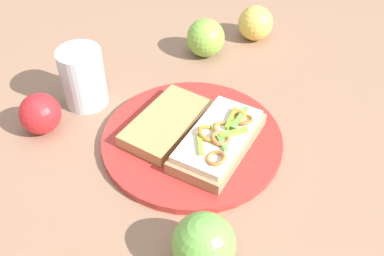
# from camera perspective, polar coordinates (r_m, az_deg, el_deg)

# --- Properties ---
(ground_plane) EXTENTS (2.00, 2.00, 0.00)m
(ground_plane) POSITION_cam_1_polar(r_m,az_deg,el_deg) (0.76, 0.00, -1.78)
(ground_plane) COLOR #926A51
(ground_plane) RESTS_ON ground
(plate) EXTENTS (0.29, 0.29, 0.01)m
(plate) POSITION_cam_1_polar(r_m,az_deg,el_deg) (0.76, 0.00, -1.45)
(plate) COLOR #BA2E29
(plate) RESTS_ON ground_plane
(sandwich) EXTENTS (0.19, 0.19, 0.05)m
(sandwich) POSITION_cam_1_polar(r_m,az_deg,el_deg) (0.72, 3.32, -1.40)
(sandwich) COLOR tan
(sandwich) RESTS_ON plate
(bread_slice_side) EXTENTS (0.17, 0.17, 0.02)m
(bread_slice_side) POSITION_cam_1_polar(r_m,az_deg,el_deg) (0.76, -3.08, 0.64)
(bread_slice_side) COLOR tan
(bread_slice_side) RESTS_ON plate
(apple_0) EXTENTS (0.10, 0.10, 0.08)m
(apple_0) POSITION_cam_1_polar(r_m,az_deg,el_deg) (0.59, 1.45, -14.02)
(apple_0) COLOR #6AA944
(apple_0) RESTS_ON ground_plane
(apple_1) EXTENTS (0.08, 0.08, 0.07)m
(apple_1) POSITION_cam_1_polar(r_m,az_deg,el_deg) (1.00, 7.79, 12.63)
(apple_1) COLOR #E2B84E
(apple_1) RESTS_ON ground_plane
(apple_2) EXTENTS (0.07, 0.07, 0.07)m
(apple_2) POSITION_cam_1_polar(r_m,az_deg,el_deg) (0.80, -18.12, 1.68)
(apple_2) COLOR red
(apple_2) RESTS_ON ground_plane
(apple_3) EXTENTS (0.09, 0.09, 0.08)m
(apple_3) POSITION_cam_1_polar(r_m,az_deg,el_deg) (0.94, 1.67, 10.99)
(apple_3) COLOR #83BC40
(apple_3) RESTS_ON ground_plane
(drinking_glass) EXTENTS (0.08, 0.08, 0.11)m
(drinking_glass) POSITION_cam_1_polar(r_m,az_deg,el_deg) (0.83, -13.24, 6.06)
(drinking_glass) COLOR silver
(drinking_glass) RESTS_ON ground_plane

